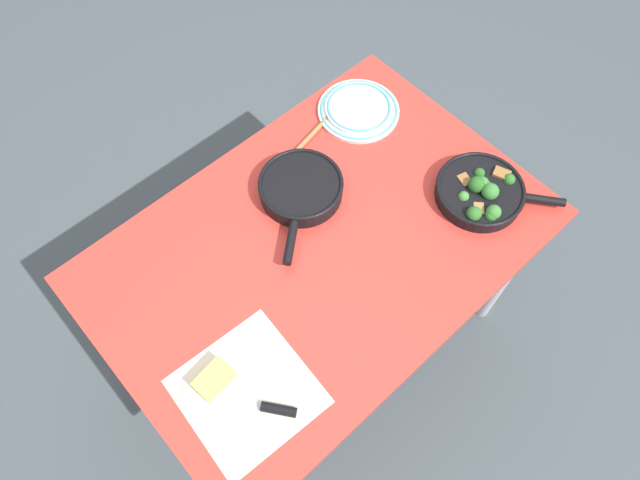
{
  "coord_description": "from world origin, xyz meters",
  "views": [
    {
      "loc": [
        -0.5,
        -0.55,
        2.14
      ],
      "look_at": [
        0.0,
        0.0,
        0.79
      ],
      "focal_mm": 32.0,
      "sensor_mm": 36.0,
      "label": 1
    }
  ],
  "objects": [
    {
      "name": "grater_knife",
      "position": [
        -0.41,
        -0.22,
        0.78
      ],
      "size": [
        0.19,
        0.24,
        0.02
      ],
      "rotation": [
        0.0,
        0.0,
        2.22
      ],
      "color": "silver",
      "rests_on": "dining_table_red"
    },
    {
      "name": "skillet_broccoli",
      "position": [
        0.44,
        -0.19,
        0.8
      ],
      "size": [
        0.28,
        0.32,
        0.08
      ],
      "rotation": [
        0.0,
        0.0,
        5.37
      ],
      "color": "black",
      "rests_on": "dining_table_red"
    },
    {
      "name": "wooden_spoon",
      "position": [
        0.16,
        0.28,
        0.78
      ],
      "size": [
        0.41,
        0.11,
        0.02
      ],
      "rotation": [
        0.0,
        0.0,
        3.34
      ],
      "color": "#996B42",
      "rests_on": "dining_table_red"
    },
    {
      "name": "dining_table_red",
      "position": [
        0.0,
        0.0,
        0.68
      ],
      "size": [
        1.22,
        0.83,
        0.77
      ],
      "color": "red",
      "rests_on": "ground_plane"
    },
    {
      "name": "skillet_eggs",
      "position": [
        0.07,
        0.16,
        0.8
      ],
      "size": [
        0.32,
        0.29,
        0.06
      ],
      "rotation": [
        0.0,
        0.0,
        3.84
      ],
      "color": "black",
      "rests_on": "dining_table_red"
    },
    {
      "name": "cheese_block",
      "position": [
        -0.44,
        -0.11,
        0.79
      ],
      "size": [
        0.1,
        0.07,
        0.05
      ],
      "color": "#E0C15B",
      "rests_on": "dining_table_red"
    },
    {
      "name": "parchment_sheet",
      "position": [
        -0.4,
        -0.18,
        0.77
      ],
      "size": [
        0.31,
        0.32,
        0.0
      ],
      "color": "silver",
      "rests_on": "dining_table_red"
    },
    {
      "name": "ground_plane",
      "position": [
        0.0,
        0.0,
        0.0
      ],
      "size": [
        14.0,
        14.0,
        0.0
      ],
      "primitive_type": "plane",
      "color": "#424C51"
    },
    {
      "name": "dinner_plate_stack",
      "position": [
        0.4,
        0.27,
        0.78
      ],
      "size": [
        0.25,
        0.25,
        0.03
      ],
      "color": "silver",
      "rests_on": "dining_table_red"
    }
  ]
}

